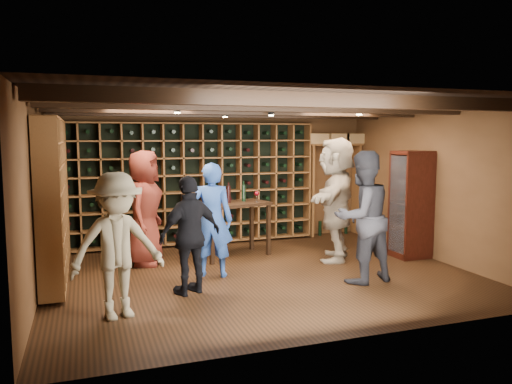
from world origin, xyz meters
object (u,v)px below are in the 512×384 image
object	(u,v)px
man_grey_suit	(362,217)
guest_beige	(336,199)
guest_woman_black	(190,235)
tasting_table	(233,209)
guest_khaki	(117,246)
man_blue_shirt	(212,220)
guest_red_floral	(144,208)
display_cabinet	(411,206)

from	to	relation	value
man_grey_suit	guest_beige	bearing A→B (deg)	-111.45
guest_woman_black	tasting_table	xyz separation A→B (m)	(1.07, 1.73, 0.04)
guest_woman_black	guest_khaki	bearing A→B (deg)	9.11
man_blue_shirt	man_grey_suit	world-z (taller)	man_grey_suit
guest_red_floral	guest_khaki	distance (m)	2.33
guest_red_floral	guest_woman_black	xyz separation A→B (m)	(0.38, -1.69, -0.14)
display_cabinet	guest_red_floral	xyz separation A→B (m)	(-4.25, 0.94, 0.05)
display_cabinet	guest_red_floral	world-z (taller)	guest_red_floral
man_blue_shirt	guest_beige	distance (m)	2.19
man_grey_suit	guest_khaki	world-z (taller)	man_grey_suit
display_cabinet	tasting_table	size ratio (longest dim) A/B	1.31
man_blue_shirt	guest_red_floral	bearing A→B (deg)	-26.04
display_cabinet	tasting_table	distance (m)	2.97
man_grey_suit	man_blue_shirt	bearing A→B (deg)	-36.34
man_blue_shirt	guest_khaki	size ratio (longest dim) A/B	1.01
display_cabinet	man_grey_suit	size ratio (longest dim) A/B	0.96
display_cabinet	guest_woman_black	world-z (taller)	display_cabinet
guest_woman_black	man_blue_shirt	bearing A→B (deg)	-145.70
guest_beige	man_grey_suit	bearing A→B (deg)	21.65
display_cabinet	guest_red_floral	bearing A→B (deg)	167.50
display_cabinet	man_blue_shirt	size ratio (longest dim) A/B	1.06
man_grey_suit	guest_khaki	xyz separation A→B (m)	(-3.28, -0.32, -0.10)
display_cabinet	guest_khaki	xyz separation A→B (m)	(-4.81, -1.32, -0.04)
display_cabinet	man_grey_suit	world-z (taller)	man_grey_suit
man_blue_shirt	display_cabinet	bearing A→B (deg)	-155.67
guest_woman_black	tasting_table	size ratio (longest dim) A/B	1.14
display_cabinet	guest_khaki	size ratio (longest dim) A/B	1.07
guest_red_floral	tasting_table	bearing A→B (deg)	-64.33
man_grey_suit	guest_woman_black	world-z (taller)	man_grey_suit
man_blue_shirt	man_grey_suit	size ratio (longest dim) A/B	0.90
guest_woman_black	guest_beige	world-z (taller)	guest_beige
guest_red_floral	guest_khaki	size ratio (longest dim) A/B	1.11
guest_woman_black	man_grey_suit	bearing A→B (deg)	151.18
guest_khaki	guest_beige	xyz separation A→B (m)	(3.55, 1.59, 0.19)
display_cabinet	man_grey_suit	xyz separation A→B (m)	(-1.52, -1.00, 0.06)
man_blue_shirt	guest_khaki	world-z (taller)	man_blue_shirt
guest_woman_black	guest_khaki	xyz separation A→B (m)	(-0.94, -0.58, 0.05)
man_blue_shirt	guest_red_floral	world-z (taller)	guest_red_floral
display_cabinet	guest_woman_black	size ratio (longest dim) A/B	1.15
guest_khaki	tasting_table	distance (m)	3.06
guest_woman_black	guest_khaki	distance (m)	1.10
guest_woman_black	guest_beige	bearing A→B (deg)	178.54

